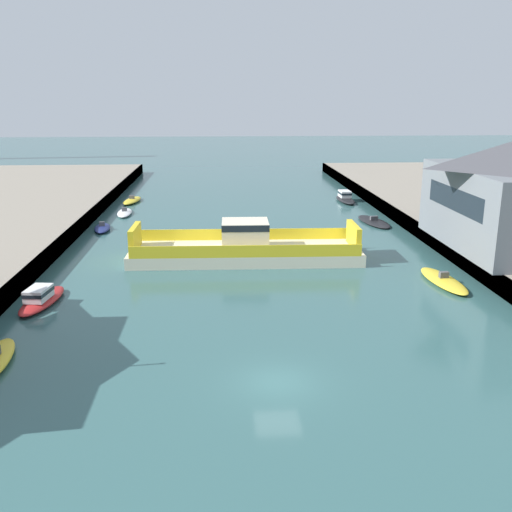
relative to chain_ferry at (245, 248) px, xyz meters
The scene contains 9 objects.
ground_plane 24.33m from the chain_ferry, 88.52° to the right, with size 400.00×400.00×0.00m, color #335B5B.
chain_ferry is the anchor object (origin of this frame).
moored_boat_near_left 19.29m from the chain_ferry, 144.00° to the right, with size 2.84×6.73×1.45m.
moored_boat_near_right 26.97m from the chain_ferry, 123.27° to the left, with size 2.20×6.23×0.92m.
moored_boat_mid_right 34.06m from the chain_ferry, 61.82° to the left, with size 2.36×7.24×1.55m.
moored_boat_far_left 20.79m from the chain_ferry, 139.96° to the left, with size 2.33×5.33×0.98m.
moored_boat_far_right 22.33m from the chain_ferry, 42.70° to the left, with size 3.64×8.07×0.86m.
moored_boat_upstream_a 18.01m from the chain_ferry, 27.54° to the right, with size 2.71×7.55×1.00m.
moored_boat_upstream_b 34.84m from the chain_ferry, 115.65° to the left, with size 2.78×6.69×1.02m.
Camera 1 is at (-2.96, -27.64, 14.82)m, focal length 40.09 mm.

